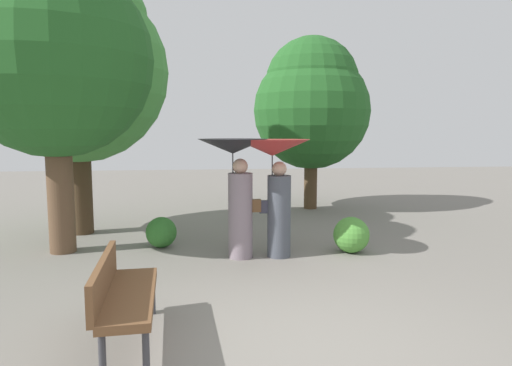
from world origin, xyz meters
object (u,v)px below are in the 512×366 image
object	(u,v)px
tree_near_right	(312,102)
person_left	(236,176)
park_bench	(121,292)
tree_mid_left	(53,42)
tree_near_left	(75,57)
person_right	(275,171)

from	to	relation	value
tree_near_right	person_left	bearing A→B (deg)	-117.40
park_bench	tree_mid_left	size ratio (longest dim) A/B	0.29
person_left	tree_near_left	bearing A→B (deg)	59.45
person_right	tree_mid_left	xyz separation A→B (m)	(-3.47, 0.69, 2.03)
tree_near_left	tree_near_right	distance (m)	5.69
park_bench	tree_mid_left	world-z (taller)	tree_mid_left
person_left	tree_mid_left	xyz separation A→B (m)	(-2.86, 0.67, 2.10)
person_right	tree_mid_left	bearing A→B (deg)	83.90
person_left	tree_near_right	size ratio (longest dim) A/B	0.43
person_left	person_right	size ratio (longest dim) A/B	1.00
person_left	tree_near_right	distance (m)	5.14
tree_near_right	park_bench	bearing A→B (deg)	-116.37
person_right	tree_near_left	size ratio (longest dim) A/B	0.35
person_right	tree_near_left	bearing A→B (deg)	64.22
tree_mid_left	person_right	bearing A→B (deg)	-11.25
person_left	tree_near_right	world-z (taller)	tree_near_right
person_left	tree_mid_left	world-z (taller)	tree_mid_left
tree_near_left	person_left	bearing A→B (deg)	-35.70
person_left	person_right	bearing A→B (deg)	-86.61
tree_near_right	tree_mid_left	bearing A→B (deg)	-144.13
park_bench	tree_near_left	xyz separation A→B (m)	(-1.59, 4.91, 2.90)
tree_mid_left	tree_near_right	bearing A→B (deg)	35.87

